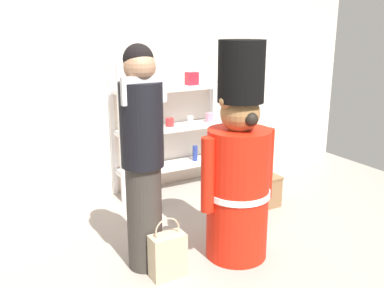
{
  "coord_description": "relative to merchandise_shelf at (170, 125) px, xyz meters",
  "views": [
    {
      "loc": [
        -1.68,
        -2.37,
        1.9
      ],
      "look_at": [
        -0.11,
        0.43,
        1.0
      ],
      "focal_mm": 40.38,
      "sensor_mm": 36.0,
      "label": 1
    }
  ],
  "objects": [
    {
      "name": "shopping_bag",
      "position": [
        -0.86,
        -1.67,
        -0.59
      ],
      "size": [
        0.27,
        0.15,
        0.49
      ],
      "color": "#C1AD89",
      "rests_on": "ground_plane"
    },
    {
      "name": "merchandise_shelf",
      "position": [
        0.0,
        0.0,
        0.0
      ],
      "size": [
        1.34,
        0.35,
        1.53
      ],
      "color": "white",
      "rests_on": "ground_plane"
    },
    {
      "name": "back_wall",
      "position": [
        -0.47,
        0.22,
        0.53
      ],
      "size": [
        6.4,
        0.12,
        2.6
      ],
      "primitive_type": "cube",
      "color": "silver",
      "rests_on": "ground_plane"
    },
    {
      "name": "ground_plane",
      "position": [
        -0.47,
        -1.98,
        -0.77
      ],
      "size": [
        6.4,
        6.4,
        0.0
      ],
      "primitive_type": "plane",
      "color": "#9E9389"
    },
    {
      "name": "teddy_bear_guard",
      "position": [
        -0.21,
        -1.66,
        -0.01
      ],
      "size": [
        0.69,
        0.53,
        1.78
      ],
      "color": "red",
      "rests_on": "ground_plane"
    },
    {
      "name": "display_crate",
      "position": [
        0.59,
        -0.92,
        -0.6
      ],
      "size": [
        0.4,
        0.36,
        0.34
      ],
      "color": "olive",
      "rests_on": "ground_plane"
    },
    {
      "name": "person_shopper",
      "position": [
        -0.95,
        -1.44,
        0.17
      ],
      "size": [
        0.34,
        0.33,
        1.76
      ],
      "color": "#38332D",
      "rests_on": "ground_plane"
    }
  ]
}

